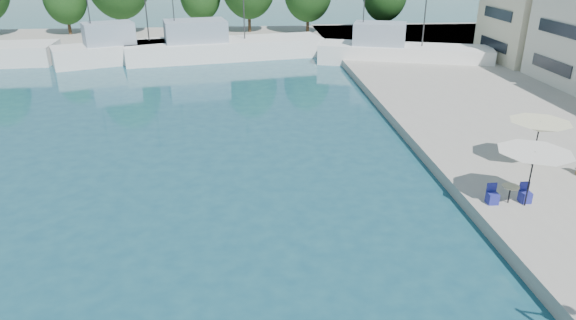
{
  "coord_description": "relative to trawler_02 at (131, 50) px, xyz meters",
  "views": [
    {
      "loc": [
        -3.09,
        5.42,
        10.39
      ],
      "look_at": [
        -1.34,
        26.0,
        1.76
      ],
      "focal_mm": 32.0,
      "sensor_mm": 36.0,
      "label": 1
    }
  ],
  "objects": [
    {
      "name": "quay_far",
      "position": [
        6.09,
        10.43,
        -0.77
      ],
      "size": [
        90.0,
        16.0,
        0.6
      ],
      "primitive_type": "cube",
      "color": "#9A948B",
      "rests_on": "ground"
    },
    {
      "name": "building_06",
      "position": [
        38.09,
        -5.57,
        4.43
      ],
      "size": [
        9.0,
        8.8,
        10.2
      ],
      "color": "beige",
      "rests_on": "quay_right"
    },
    {
      "name": "trawler_02",
      "position": [
        0.0,
        0.0,
        0.0
      ],
      "size": [
        15.25,
        9.36,
        10.2
      ],
      "rotation": [
        0.0,
        0.0,
        0.4
      ],
      "color": "silver",
      "rests_on": "ground"
    },
    {
      "name": "trawler_03",
      "position": [
        8.69,
        0.72,
        -0.0
      ],
      "size": [
        20.03,
        8.86,
        10.2
      ],
      "rotation": [
        0.0,
        0.0,
        0.2
      ],
      "color": "white",
      "rests_on": "ground"
    },
    {
      "name": "trawler_04",
      "position": [
        25.61,
        -3.63,
        -0.0
      ],
      "size": [
        16.36,
        8.67,
        10.2
      ],
      "rotation": [
        0.0,
        0.0,
        -0.3
      ],
      "color": "white",
      "rests_on": "ground"
    },
    {
      "name": "umbrella_white",
      "position": [
        22.21,
        -33.43,
        1.64
      ],
      "size": [
        2.93,
        2.93,
        2.36
      ],
      "color": "black",
      "rests_on": "quay_right"
    },
    {
      "name": "umbrella_cream",
      "position": [
        24.68,
        -29.48,
        1.5
      ],
      "size": [
        2.83,
        2.83,
        2.23
      ],
      "color": "black",
      "rests_on": "quay_right"
    },
    {
      "name": "cafe_table_02",
      "position": [
        21.65,
        -33.13,
        -0.18
      ],
      "size": [
        1.82,
        0.7,
        0.76
      ],
      "color": "black",
      "rests_on": "quay_right"
    }
  ]
}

